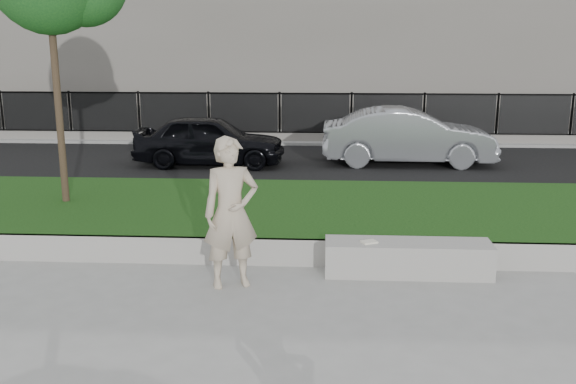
# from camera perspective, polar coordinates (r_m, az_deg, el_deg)

# --- Properties ---
(ground) EXTENTS (90.00, 90.00, 0.00)m
(ground) POSITION_cam_1_polar(r_m,az_deg,el_deg) (8.38, -2.45, -8.94)
(ground) COLOR gray
(ground) RESTS_ON ground
(grass_bank) EXTENTS (34.00, 4.00, 0.40)m
(grass_bank) POSITION_cam_1_polar(r_m,az_deg,el_deg) (11.14, -0.93, -2.12)
(grass_bank) COLOR black
(grass_bank) RESTS_ON ground
(grass_kerb) EXTENTS (34.00, 0.08, 0.40)m
(grass_kerb) POSITION_cam_1_polar(r_m,az_deg,el_deg) (9.28, -1.82, -5.36)
(grass_kerb) COLOR #A3A098
(grass_kerb) RESTS_ON ground
(street) EXTENTS (34.00, 7.00, 0.04)m
(street) POSITION_cam_1_polar(r_m,az_deg,el_deg) (16.53, 0.48, 2.39)
(street) COLOR black
(street) RESTS_ON ground
(far_pavement) EXTENTS (34.00, 3.00, 0.12)m
(far_pavement) POSITION_cam_1_polar(r_m,az_deg,el_deg) (20.95, 1.09, 4.86)
(far_pavement) COLOR gray
(far_pavement) RESTS_ON ground
(iron_fence) EXTENTS (32.00, 0.30, 1.50)m
(iron_fence) POSITION_cam_1_polar(r_m,az_deg,el_deg) (19.90, 0.98, 5.80)
(iron_fence) COLOR slate
(iron_fence) RESTS_ON far_pavement
(stone_bench) EXTENTS (2.28, 0.57, 0.47)m
(stone_bench) POSITION_cam_1_polar(r_m,az_deg,el_deg) (9.08, 10.59, -5.79)
(stone_bench) COLOR #A3A098
(stone_bench) RESTS_ON ground
(man) EXTENTS (0.85, 0.70, 1.99)m
(man) POSITION_cam_1_polar(r_m,az_deg,el_deg) (8.34, -5.09, -1.87)
(man) COLOR #C6B498
(man) RESTS_ON ground
(book) EXTENTS (0.25, 0.23, 0.02)m
(book) POSITION_cam_1_polar(r_m,az_deg,el_deg) (8.89, 7.22, -4.42)
(book) COLOR white
(book) RESTS_ON stone_bench
(car_dark) EXTENTS (3.81, 1.54, 1.30)m
(car_dark) POSITION_cam_1_polar(r_m,az_deg,el_deg) (16.47, -6.98, 4.61)
(car_dark) COLOR black
(car_dark) RESTS_ON street
(car_silver) EXTENTS (4.37, 1.54, 1.44)m
(car_silver) POSITION_cam_1_polar(r_m,az_deg,el_deg) (16.76, 10.61, 4.88)
(car_silver) COLOR #92959A
(car_silver) RESTS_ON street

